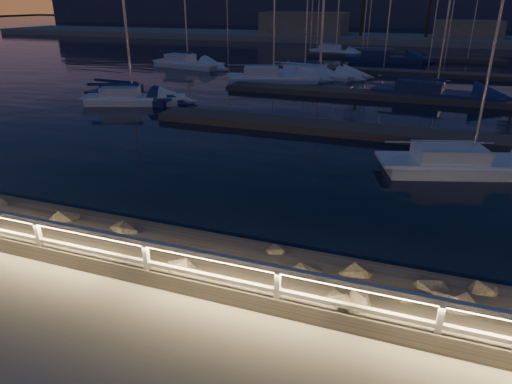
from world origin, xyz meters
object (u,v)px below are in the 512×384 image
sailboat_j (317,73)px  sailboat_m (334,51)px  sailboat_f (271,77)px  sailboat_g (318,74)px  sailboat_n (382,58)px  sailboat_a (131,97)px  guard_rail (227,269)px  sailboat_i (186,63)px  sailboat_c (466,162)px  sailboat_b (130,95)px  sailboat_e (303,72)px  sailboat_l (432,93)px

sailboat_j → sailboat_m: bearing=109.5°
sailboat_f → sailboat_g: 4.63m
sailboat_n → sailboat_g: bearing=-115.9°
sailboat_a → guard_rail: bearing=-70.9°
guard_rail → sailboat_i: bearing=119.6°
sailboat_m → sailboat_f: bearing=-73.8°
sailboat_g → guard_rail: bearing=-96.0°
sailboat_f → sailboat_j: size_ratio=1.17×
sailboat_c → sailboat_b: bearing=142.9°
sailboat_e → sailboat_j: size_ratio=0.88×
sailboat_i → sailboat_j: 14.17m
sailboat_g → sailboat_n: (4.06, 13.89, 0.07)m
sailboat_n → sailboat_m: bearing=131.1°
sailboat_e → sailboat_i: bearing=173.5°
sailboat_f → sailboat_g: sailboat_f is taller
sailboat_b → sailboat_l: size_ratio=0.81×
sailboat_j → sailboat_e: bearing=-155.0°
sailboat_b → sailboat_i: sailboat_i is taller
sailboat_f → sailboat_m: (0.92, 22.41, -0.02)m
sailboat_a → sailboat_f: sailboat_f is taller
sailboat_b → sailboat_i: bearing=108.9°
sailboat_b → sailboat_c: sailboat_c is taller
guard_rail → sailboat_g: sailboat_g is taller
sailboat_e → sailboat_n: sailboat_n is taller
sailboat_f → sailboat_g: (3.31, 3.24, -0.04)m
sailboat_c → sailboat_f: (-14.34, 17.95, 0.04)m
sailboat_a → sailboat_c: sailboat_c is taller
sailboat_c → sailboat_i: sailboat_i is taller
guard_rail → sailboat_g: 33.65m
sailboat_f → sailboat_n: bearing=47.2°
sailboat_c → sailboat_f: 22.97m
sailboat_n → sailboat_c: bearing=-88.4°
sailboat_j → sailboat_l: size_ratio=0.79×
sailboat_a → sailboat_i: (-5.07, 17.10, 0.05)m
sailboat_f → sailboat_g: size_ratio=1.09×
sailboat_b → sailboat_a: bearing=-49.6°
sailboat_j → sailboat_n: bearing=84.7°
sailboat_e → sailboat_l: (11.04, -6.44, 0.03)m
sailboat_c → sailboat_g: size_ratio=1.00×
sailboat_e → sailboat_n: 14.56m
sailboat_g → sailboat_n: 14.48m
sailboat_f → sailboat_a: bearing=-136.7°
sailboat_a → sailboat_b: 1.04m
guard_rail → sailboat_e: size_ratio=4.33×
sailboat_a → sailboat_c: bearing=-37.9°
guard_rail → sailboat_m: (-8.23, 52.30, -0.95)m
sailboat_l → sailboat_n: size_ratio=1.01×
sailboat_a → sailboat_g: 17.42m
sailboat_b → sailboat_c: bearing=-15.5°
sailboat_i → sailboat_g: bearing=2.1°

